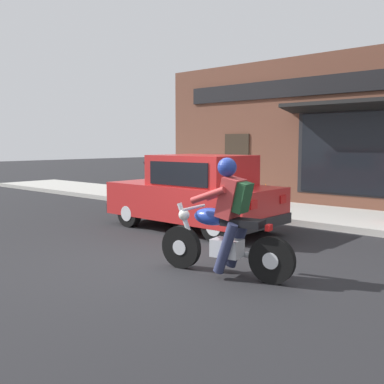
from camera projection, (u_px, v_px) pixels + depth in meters
ground_plane at (172, 264)px, 6.77m from camera, size 80.00×80.00×0.00m
sidewalk_curb at (226, 205)px, 12.72m from camera, size 2.60×22.00×0.14m
storefront_building at (343, 132)px, 11.87m from camera, size 1.25×11.68×4.20m
motorcycle_with_rider at (225, 227)px, 6.10m from camera, size 0.67×2.01×1.62m
car_hatchback at (195, 193)px, 9.41m from camera, size 1.65×3.78×1.57m
traffic_cone at (266, 195)px, 12.11m from camera, size 0.36×0.36×0.60m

